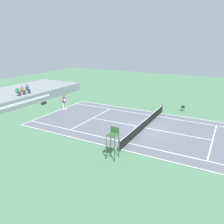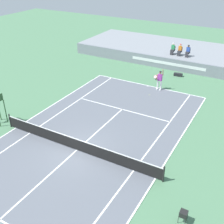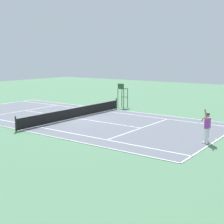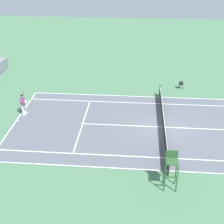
{
  "view_description": "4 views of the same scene",
  "coord_description": "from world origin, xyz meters",
  "px_view_note": "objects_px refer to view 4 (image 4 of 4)",
  "views": [
    {
      "loc": [
        -20.38,
        -7.18,
        8.53
      ],
      "look_at": [
        0.36,
        4.06,
        1.0
      ],
      "focal_mm": 35.84,
      "sensor_mm": 36.0,
      "label": 1
    },
    {
      "loc": [
        9.42,
        -12.04,
        11.31
      ],
      "look_at": [
        0.36,
        4.06,
        1.0
      ],
      "focal_mm": 45.94,
      "sensor_mm": 36.0,
      "label": 2
    },
    {
      "loc": [
        19.3,
        17.89,
        5.06
      ],
      "look_at": [
        0.36,
        4.06,
        1.0
      ],
      "focal_mm": 51.3,
      "sensor_mm": 36.0,
      "label": 3
    },
    {
      "loc": [
        -22.23,
        2.16,
        13.14
      ],
      "look_at": [
        0.36,
        4.06,
        1.0
      ],
      "focal_mm": 51.95,
      "sensor_mm": 36.0,
      "label": 4
    }
  ],
  "objects_px": {
    "tennis_ball": "(42,116)",
    "umpire_chair": "(171,166)",
    "tennis_player": "(23,104)",
    "ball_hopper": "(181,83)"
  },
  "relations": [
    {
      "from": "tennis_player",
      "to": "tennis_ball",
      "type": "relative_size",
      "value": 30.63
    },
    {
      "from": "tennis_ball",
      "to": "umpire_chair",
      "type": "bearing_deg",
      "value": -128.05
    },
    {
      "from": "tennis_player",
      "to": "umpire_chair",
      "type": "distance_m",
      "value": 14.19
    },
    {
      "from": "umpire_chair",
      "to": "ball_hopper",
      "type": "relative_size",
      "value": 3.49
    },
    {
      "from": "tennis_player",
      "to": "umpire_chair",
      "type": "relative_size",
      "value": 0.85
    },
    {
      "from": "tennis_player",
      "to": "umpire_chair",
      "type": "xyz_separation_m",
      "value": [
        -8.16,
        -11.59,
        0.56
      ]
    },
    {
      "from": "umpire_chair",
      "to": "ball_hopper",
      "type": "bearing_deg",
      "value": -8.39
    },
    {
      "from": "tennis_ball",
      "to": "ball_hopper",
      "type": "relative_size",
      "value": 0.1
    },
    {
      "from": "umpire_chair",
      "to": "ball_hopper",
      "type": "height_order",
      "value": "umpire_chair"
    },
    {
      "from": "tennis_player",
      "to": "ball_hopper",
      "type": "relative_size",
      "value": 2.98
    }
  ]
}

